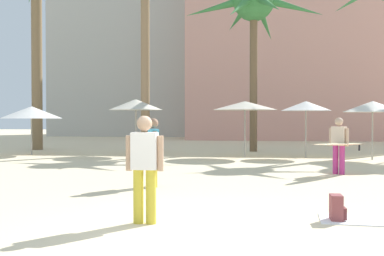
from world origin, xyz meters
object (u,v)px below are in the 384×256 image
object	(u,v)px
beach_towel	(384,221)
person_far_left	(340,144)
palm_tree_far_left	(253,9)
cafe_umbrella_3	(31,112)
person_mid_right	(153,149)
cafe_umbrella_1	(373,107)
cafe_umbrella_4	(306,106)
person_near_right	(145,165)
cafe_umbrella_2	(245,106)
cafe_umbrella_0	(136,105)
backpack	(337,208)

from	to	relation	value
beach_towel	person_far_left	size ratio (longest dim) A/B	0.72
person_far_left	palm_tree_far_left	bearing A→B (deg)	-131.61
cafe_umbrella_3	person_mid_right	size ratio (longest dim) A/B	1.66
beach_towel	cafe_umbrella_1	bearing A→B (deg)	77.23
cafe_umbrella_3	cafe_umbrella_4	distance (m)	12.09
person_mid_right	palm_tree_far_left	bearing A→B (deg)	59.47
cafe_umbrella_3	person_mid_right	bearing A→B (deg)	-50.56
cafe_umbrella_4	cafe_umbrella_1	bearing A→B (deg)	-17.03
cafe_umbrella_1	person_near_right	bearing A→B (deg)	-117.46
beach_towel	person_near_right	bearing A→B (deg)	-170.38
cafe_umbrella_1	cafe_umbrella_4	size ratio (longest dim) A/B	0.98
cafe_umbrella_4	beach_towel	bearing A→B (deg)	-90.68
cafe_umbrella_4	beach_towel	xyz separation A→B (m)	(-0.15, -12.45, -2.15)
cafe_umbrella_2	person_near_right	bearing A→B (deg)	-96.11
cafe_umbrella_3	person_far_left	world-z (taller)	cafe_umbrella_3
cafe_umbrella_1	cafe_umbrella_0	bearing A→B (deg)	174.83
palm_tree_far_left	cafe_umbrella_3	size ratio (longest dim) A/B	3.10
cafe_umbrella_0	cafe_umbrella_2	size ratio (longest dim) A/B	0.92
cafe_umbrella_3	person_mid_right	world-z (taller)	cafe_umbrella_3
palm_tree_far_left	cafe_umbrella_3	distance (m)	11.65
backpack	person_mid_right	distance (m)	5.04
palm_tree_far_left	beach_towel	size ratio (longest dim) A/B	4.26
cafe_umbrella_1	cafe_umbrella_3	distance (m)	14.61
cafe_umbrella_0	person_near_right	distance (m)	13.71
beach_towel	cafe_umbrella_0	bearing A→B (deg)	119.70
cafe_umbrella_3	cafe_umbrella_4	size ratio (longest dim) A/B	1.16
person_far_left	person_near_right	bearing A→B (deg)	2.76
cafe_umbrella_0	cafe_umbrella_1	xyz separation A→B (m)	(9.82, -0.89, -0.14)
palm_tree_far_left	person_near_right	xyz separation A→B (m)	(-1.72, -16.42, -6.09)
cafe_umbrella_2	person_far_left	xyz separation A→B (m)	(2.83, -5.79, -1.27)
cafe_umbrella_2	cafe_umbrella_3	world-z (taller)	cafe_umbrella_2
backpack	person_near_right	xyz separation A→B (m)	(-3.01, -0.57, 0.72)
beach_towel	cafe_umbrella_4	bearing A→B (deg)	89.32
cafe_umbrella_3	person_mid_right	xyz separation A→B (m)	(7.50, -9.12, -1.01)
backpack	person_far_left	distance (m)	6.58
palm_tree_far_left	backpack	world-z (taller)	palm_tree_far_left
cafe_umbrella_1	person_far_left	distance (m)	5.88
palm_tree_far_left	cafe_umbrella_1	size ratio (longest dim) A/B	3.64
cafe_umbrella_4	backpack	bearing A→B (deg)	-94.06
palm_tree_far_left	person_mid_right	bearing A→B (deg)	-100.91
palm_tree_far_left	cafe_umbrella_1	world-z (taller)	palm_tree_far_left
person_far_left	person_mid_right	world-z (taller)	person_far_left
person_far_left	person_near_right	distance (m)	8.17
cafe_umbrella_0	cafe_umbrella_1	distance (m)	9.86
cafe_umbrella_2	cafe_umbrella_4	size ratio (longest dim) A/B	1.15
cafe_umbrella_3	backpack	world-z (taller)	cafe_umbrella_3
beach_towel	palm_tree_far_left	bearing A→B (deg)	97.33
cafe_umbrella_1	cafe_umbrella_2	world-z (taller)	cafe_umbrella_2
cafe_umbrella_0	beach_towel	bearing A→B (deg)	-60.30
cafe_umbrella_3	cafe_umbrella_1	bearing A→B (deg)	-2.84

